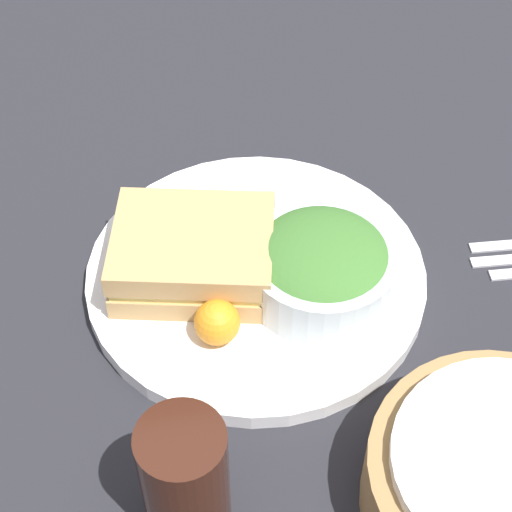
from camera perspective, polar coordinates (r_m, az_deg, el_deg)
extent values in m
plane|color=#232328|center=(0.82, 0.00, -1.74)|extent=(4.00, 4.00, 0.00)
cylinder|color=white|center=(0.81, 0.00, -1.34)|extent=(0.32, 0.32, 0.02)
cube|color=tan|center=(0.80, -4.13, -0.62)|extent=(0.17, 0.14, 0.02)
cube|color=#E5C666|center=(0.79, -4.19, 0.13)|extent=(0.16, 0.14, 0.01)
cube|color=tan|center=(0.78, -4.25, 0.89)|extent=(0.17, 0.14, 0.02)
cylinder|color=silver|center=(0.78, 4.37, -0.94)|extent=(0.14, 0.14, 0.05)
ellipsoid|color=#3D702D|center=(0.77, 4.44, -0.16)|extent=(0.13, 0.13, 0.04)
cylinder|color=#99999E|center=(0.84, 1.97, 3.27)|extent=(0.05, 0.05, 0.03)
sphere|color=orange|center=(0.74, -2.61, -4.44)|extent=(0.04, 0.04, 0.04)
cylinder|color=#38190F|center=(0.64, -4.74, -14.71)|extent=(0.06, 0.06, 0.12)
cylinder|color=#997547|center=(0.69, 16.06, -14.66)|extent=(0.21, 0.21, 0.06)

